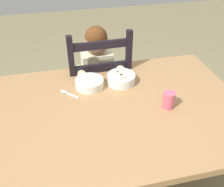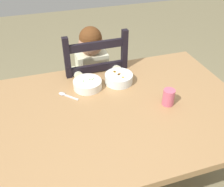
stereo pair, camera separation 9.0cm
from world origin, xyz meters
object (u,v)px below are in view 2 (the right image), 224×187
(child_figure, at_px, (93,72))
(dining_chair, at_px, (94,91))
(bowl_of_peas, at_px, (88,84))
(spoon, at_px, (65,95))
(bowl_of_carrots, at_px, (119,78))
(dining_table, at_px, (116,120))
(drinking_cup, at_px, (169,97))

(child_figure, bearing_deg, dining_chair, 82.11)
(dining_chair, height_order, bowl_of_peas, dining_chair)
(spoon, bearing_deg, bowl_of_carrots, 6.25)
(child_figure, xyz_separation_m, bowl_of_carrots, (0.10, -0.29, 0.11))
(child_figure, bearing_deg, bowl_of_peas, -108.91)
(dining_table, relative_size, child_figure, 1.48)
(dining_chair, distance_m, child_figure, 0.17)
(dining_table, bearing_deg, dining_chair, 90.34)
(bowl_of_carrots, xyz_separation_m, spoon, (-0.35, -0.04, -0.03))
(dining_chair, xyz_separation_m, drinking_cup, (0.29, -0.59, 0.30))
(child_figure, height_order, spoon, child_figure)
(child_figure, relative_size, spoon, 8.68)
(child_figure, distance_m, bowl_of_peas, 0.33)
(drinking_cup, bearing_deg, bowl_of_peas, 143.13)
(dining_chair, height_order, child_figure, dining_chair)
(drinking_cup, bearing_deg, child_figure, 116.36)
(bowl_of_peas, relative_size, drinking_cup, 1.83)
(dining_chair, bearing_deg, bowl_of_carrots, -71.57)
(dining_table, relative_size, spoon, 12.82)
(bowl_of_carrots, height_order, spoon, bowl_of_carrots)
(dining_chair, height_order, drinking_cup, dining_chair)
(dining_chair, relative_size, bowl_of_carrots, 5.76)
(bowl_of_peas, height_order, drinking_cup, drinking_cup)
(dining_chair, xyz_separation_m, spoon, (-0.25, -0.34, 0.25))
(dining_table, xyz_separation_m, bowl_of_peas, (-0.10, 0.24, 0.12))
(dining_table, bearing_deg, drinking_cup, -10.05)
(child_figure, bearing_deg, spoon, -126.73)
(dining_table, relative_size, bowl_of_peas, 8.41)
(dining_table, xyz_separation_m, spoon, (-0.25, 0.20, 0.09))
(dining_chair, bearing_deg, dining_table, -89.66)
(dining_chair, height_order, bowl_of_carrots, dining_chair)
(bowl_of_carrots, bearing_deg, dining_chair, 108.43)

